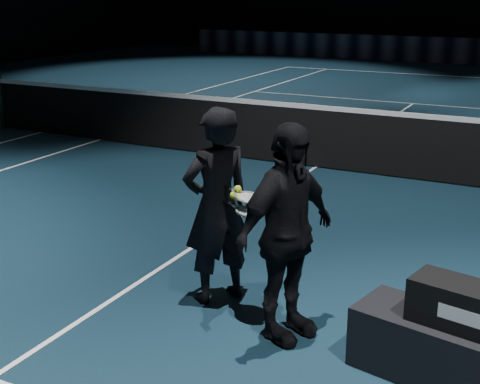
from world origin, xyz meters
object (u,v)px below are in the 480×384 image
(player_bench, at_px, (463,357))
(racket_upper, at_px, (251,198))
(player_a, at_px, (217,206))
(player_b, at_px, (286,234))
(tennis_balls, at_px, (236,194))
(racket_lower, at_px, (251,212))
(racket_bag, at_px, (468,307))

(player_bench, relative_size, racket_upper, 2.22)
(player_a, height_order, player_b, same)
(player_bench, relative_size, tennis_balls, 12.57)
(player_bench, distance_m, tennis_balls, 2.09)
(player_bench, relative_size, player_b, 0.89)
(player_bench, bearing_deg, player_a, -179.45)
(player_b, distance_m, racket_upper, 0.48)
(player_bench, relative_size, player_a, 0.89)
(tennis_balls, bearing_deg, racket_lower, -25.02)
(player_bench, relative_size, racket_lower, 2.22)
(player_bench, height_order, racket_lower, racket_lower)
(racket_bag, height_order, racket_lower, racket_lower)
(player_b, bearing_deg, player_a, 85.58)
(player_a, xyz_separation_m, player_b, (0.78, -0.34, 0.00))
(racket_bag, bearing_deg, racket_lower, -176.41)
(player_b, height_order, racket_lower, player_b)
(racket_bag, distance_m, racket_upper, 1.83)
(racket_bag, xyz_separation_m, player_b, (-1.36, 0.10, 0.25))
(racket_bag, xyz_separation_m, player_a, (-2.13, 0.44, 0.25))
(racket_bag, bearing_deg, tennis_balls, -178.04)
(player_b, height_order, tennis_balls, player_b)
(player_bench, height_order, racket_bag, racket_bag)
(player_bench, xyz_separation_m, tennis_balls, (-1.90, 0.35, 0.79))
(player_a, xyz_separation_m, racket_upper, (0.38, -0.12, 0.16))
(racket_bag, bearing_deg, player_b, -172.08)
(player_a, height_order, racket_lower, player_a)
(racket_lower, bearing_deg, tennis_balls, 178.53)
(player_a, bearing_deg, racket_upper, 105.09)
(racket_bag, distance_m, tennis_balls, 1.97)
(player_a, bearing_deg, racket_lower, 99.38)
(player_a, height_order, racket_upper, player_a)
(racket_bag, relative_size, racket_lower, 1.11)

